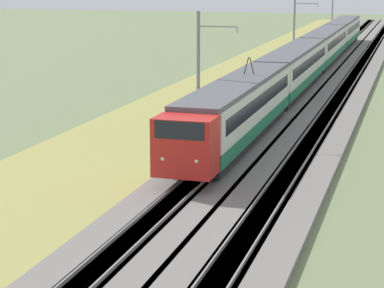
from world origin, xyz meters
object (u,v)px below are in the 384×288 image
(catenary_mast_mid, at_px, (199,75))
(catenary_mast_far, at_px, (295,32))
(passenger_train, at_px, (312,54))
(catenary_mast_distant, at_px, (333,16))

(catenary_mast_mid, distance_m, catenary_mast_far, 36.49)
(passenger_train, height_order, catenary_mast_mid, catenary_mast_mid)
(passenger_train, bearing_deg, catenary_mast_mid, -4.71)
(catenary_mast_mid, xyz_separation_m, catenary_mast_far, (36.49, 0.00, 0.02))
(passenger_train, relative_size, catenary_mast_mid, 10.83)
(catenary_mast_mid, relative_size, catenary_mast_distant, 1.05)
(passenger_train, xyz_separation_m, catenary_mast_distant, (41.68, 2.58, 1.58))
(passenger_train, relative_size, catenary_mast_far, 10.78)
(catenary_mast_mid, xyz_separation_m, catenary_mast_distant, (72.97, -0.00, -0.18))
(catenary_mast_far, relative_size, catenary_mast_distant, 1.05)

